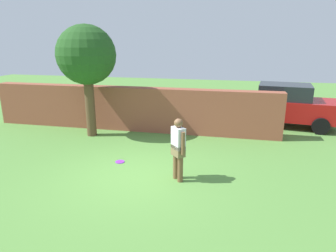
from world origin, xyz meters
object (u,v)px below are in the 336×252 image
tree (86,56)px  frisbee_purple (120,162)px  person (178,147)px  car (283,105)px

tree → frisbee_purple: bearing=-48.4°
person → car: size_ratio=0.37×
tree → person: (3.84, -2.97, -2.00)m
person → frisbee_purple: person is taller
tree → frisbee_purple: tree is taller
car → frisbee_purple: 7.38m
car → frisbee_purple: size_ratio=16.22×
car → frisbee_purple: car is taller
tree → frisbee_purple: 4.13m
tree → person: tree is taller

